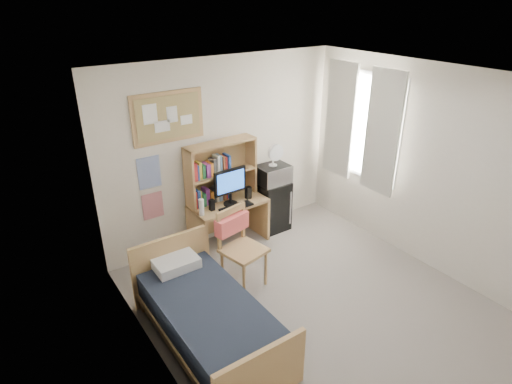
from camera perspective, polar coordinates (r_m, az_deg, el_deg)
floor at (r=5.19m, az=8.43°, el=-15.24°), size 3.60×4.20×0.02m
ceiling at (r=4.03m, az=10.83°, el=14.33°), size 3.60×4.20×0.02m
wall_back at (r=6.00m, az=-4.37°, el=5.36°), size 3.60×0.04×2.60m
wall_left at (r=3.60m, az=-12.19°, el=-9.80°), size 0.04×4.20×2.60m
wall_right at (r=5.76m, az=22.65°, el=2.55°), size 0.04×4.20×2.60m
window_unit at (r=6.31m, az=13.89°, el=8.55°), size 0.10×1.40×1.70m
curtain_left at (r=6.04m, az=16.48°, el=7.52°), size 0.04×0.55×1.70m
curtain_right at (r=6.55m, az=11.12°, el=9.42°), size 0.04×0.55×1.70m
bulletin_board at (r=5.47m, az=-11.65°, el=9.75°), size 0.94×0.03×0.64m
poster_wave at (r=5.58m, az=-14.08°, el=2.52°), size 0.30×0.01×0.42m
poster_japan at (r=5.77m, az=-13.60°, el=-1.78°), size 0.28×0.01×0.36m
desk at (r=6.11m, az=-3.63°, el=-4.20°), size 1.09×0.58×0.67m
desk_chair at (r=5.19m, az=-1.64°, el=-7.71°), size 0.60×0.60×1.02m
mini_fridge at (r=6.50m, az=2.06°, el=-1.76°), size 0.46×0.46×0.77m
bed at (r=4.62m, az=-6.21°, el=-16.90°), size 0.90×1.80×0.49m
hutch at (r=5.90m, az=-4.63°, el=2.78°), size 1.04×0.30×0.84m
monitor at (r=5.80m, az=-3.46°, el=0.69°), size 0.49×0.06×0.52m
keyboard at (r=5.80m, az=-2.63°, el=-2.01°), size 0.49×0.17×0.02m
speaker_left at (r=5.73m, az=-5.91°, el=-1.73°), size 0.07×0.07×0.15m
speaker_right at (r=6.02m, az=-1.04°, el=-0.09°), size 0.08×0.08×0.18m
water_bottle at (r=5.61m, az=-7.28°, el=-2.03°), size 0.07×0.07×0.23m
hoodie at (r=5.17m, az=-3.24°, el=-4.24°), size 0.47×0.23×0.22m
microwave at (r=6.26m, az=2.25°, el=2.40°), size 0.46×0.35×0.27m
desk_fan at (r=6.16m, az=2.29°, el=4.84°), size 0.24×0.24×0.30m
pillow at (r=4.97m, az=-10.63°, el=-9.30°), size 0.49×0.34×0.12m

